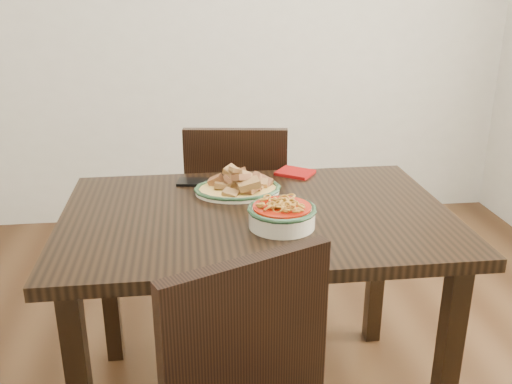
{
  "coord_description": "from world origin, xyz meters",
  "views": [
    {
      "loc": [
        -0.24,
        -1.71,
        1.45
      ],
      "look_at": [
        -0.03,
        -0.01,
        0.81
      ],
      "focal_mm": 40.0,
      "sensor_mm": 36.0,
      "label": 1
    }
  ],
  "objects": [
    {
      "name": "noodle_bowl",
      "position": [
        0.03,
        -0.16,
        0.79
      ],
      "size": [
        0.21,
        0.21,
        0.08
      ],
      "color": "beige",
      "rests_on": "dining_table"
    },
    {
      "name": "napkin",
      "position": [
        0.16,
        0.32,
        0.76
      ],
      "size": [
        0.17,
        0.16,
        0.01
      ],
      "primitive_type": "cube",
      "rotation": [
        0.0,
        0.0,
        -0.62
      ],
      "color": "#940C0A",
      "rests_on": "dining_table"
    },
    {
      "name": "dining_table",
      "position": [
        -0.03,
        -0.03,
        0.66
      ],
      "size": [
        1.24,
        0.83,
        0.75
      ],
      "color": "black",
      "rests_on": "ground"
    },
    {
      "name": "fish_plate",
      "position": [
        -0.08,
        0.15,
        0.79
      ],
      "size": [
        0.29,
        0.23,
        0.11
      ],
      "color": "white",
      "rests_on": "dining_table"
    },
    {
      "name": "wall_back",
      "position": [
        0.0,
        1.75,
        1.3
      ],
      "size": [
        3.5,
        0.1,
        2.6
      ],
      "primitive_type": "cube",
      "color": "beige",
      "rests_on": "ground"
    },
    {
      "name": "smartphone",
      "position": [
        -0.22,
        0.26,
        0.76
      ],
      "size": [
        0.15,
        0.1,
        0.01
      ],
      "primitive_type": "cube",
      "rotation": [
        0.0,
        0.0,
        -0.16
      ],
      "color": "black",
      "rests_on": "dining_table"
    },
    {
      "name": "chair_far",
      "position": [
        -0.04,
        0.61,
        0.5
      ],
      "size": [
        0.47,
        0.47,
        0.89
      ],
      "rotation": [
        0.0,
        0.0,
        3.0
      ],
      "color": "black",
      "rests_on": "ground"
    }
  ]
}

